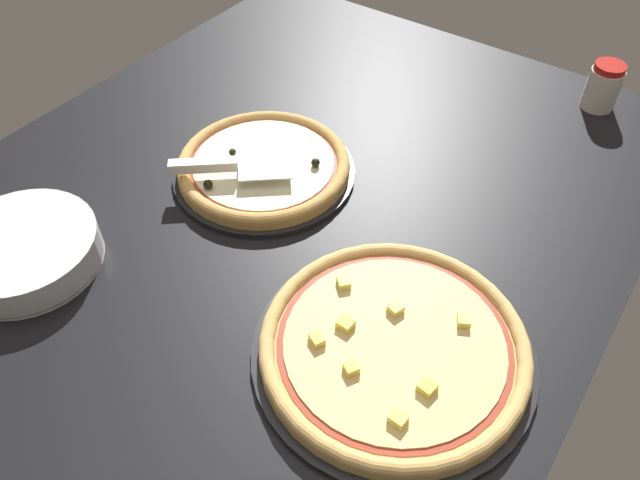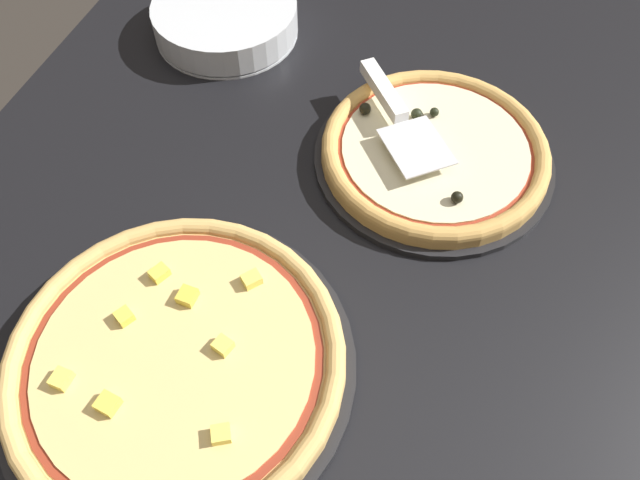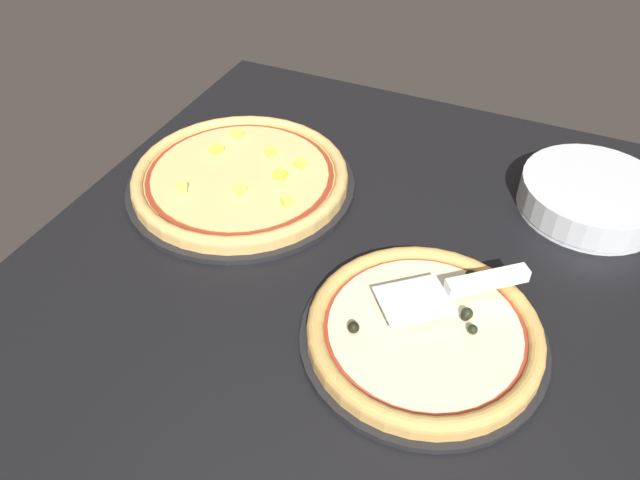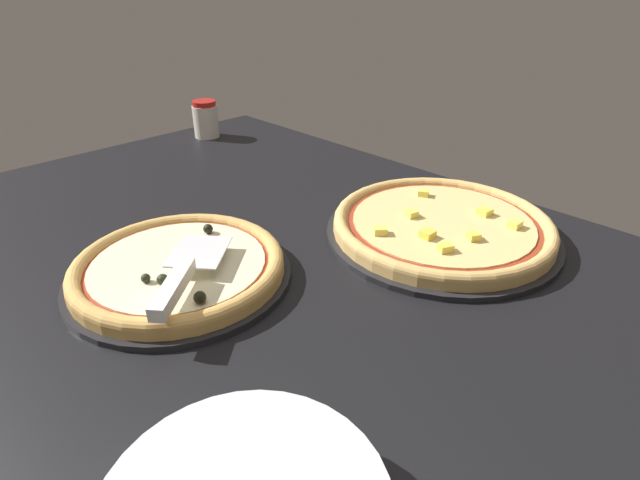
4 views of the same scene
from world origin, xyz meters
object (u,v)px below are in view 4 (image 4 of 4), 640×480
(pizza_front, at_px, (179,266))
(pizza_back, at_px, (442,224))
(serving_spatula, at_px, (181,278))
(parmesan_shaker, at_px, (206,119))

(pizza_front, distance_m, pizza_back, 0.46)
(pizza_front, bearing_deg, serving_spatula, -26.40)
(pizza_back, bearing_deg, serving_spatula, -106.51)
(pizza_back, relative_size, parmesan_shaker, 3.85)
(pizza_front, distance_m, parmesan_shaker, 0.75)
(parmesan_shaker, bearing_deg, pizza_back, -2.55)
(pizza_front, height_order, pizza_back, pizza_front)
(pizza_back, height_order, serving_spatula, serving_spatula)
(pizza_front, height_order, parmesan_shaker, parmesan_shaker)
(serving_spatula, bearing_deg, pizza_front, 153.60)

